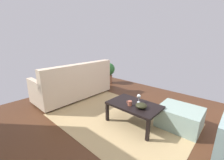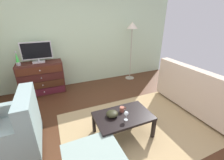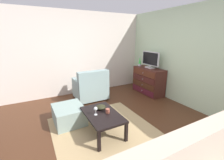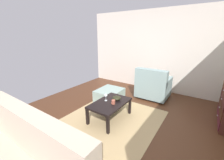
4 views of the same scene
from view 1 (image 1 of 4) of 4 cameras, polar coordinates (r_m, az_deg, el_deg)
name	(u,v)px [view 1 (image 1 of 4)]	position (r m, az deg, el deg)	size (l,w,h in m)	color
ground_plane	(121,129)	(2.78, 3.63, -18.38)	(5.43, 4.97, 0.05)	#4C2B19
area_rug	(120,119)	(3.00, 3.04, -14.89)	(2.60, 1.90, 0.01)	tan
coffee_table	(134,106)	(2.73, 8.60, -10.16)	(0.93, 0.58, 0.40)	black
wine_glass	(139,96)	(2.75, 10.45, -6.30)	(0.07, 0.07, 0.16)	silver
mug	(130,103)	(2.63, 6.93, -8.96)	(0.11, 0.08, 0.08)	#A75643
bowl_decorative	(141,106)	(2.57, 11.32, -9.79)	(0.19, 0.19, 0.09)	black
couch_large	(75,85)	(4.00, -14.34, -1.73)	(0.85, 1.97, 0.94)	#332319
ottoman	(180,117)	(2.96, 24.90, -13.03)	(0.70, 0.60, 0.36)	#8AA29A
potted_plant	(109,71)	(5.16, -1.37, 3.58)	(0.44, 0.44, 0.72)	brown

